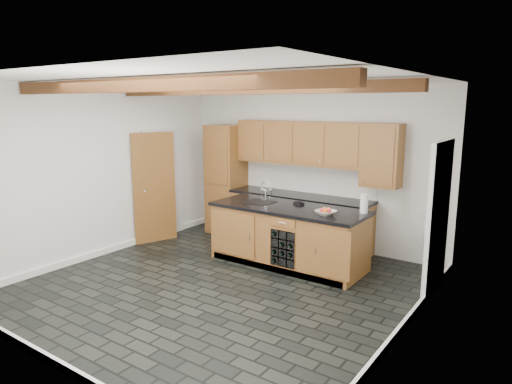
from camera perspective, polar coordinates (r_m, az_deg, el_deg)
ground at (r=6.52m, az=-4.37°, el=-11.58°), size 5.00×5.00×0.00m
room_shell at (r=6.57m, az=-2.21°, el=2.45°), size 5.01×5.00×5.00m
back_cabinetry at (r=8.21m, az=3.42°, el=0.30°), size 3.65×0.62×2.20m
island at (r=7.19m, az=4.01°, el=-5.48°), size 2.48×0.96×0.93m
faucet at (r=7.40m, az=0.57°, el=-0.99°), size 0.45×0.40×0.34m
kitchen_scale at (r=7.26m, az=5.37°, el=-1.36°), size 0.18×0.13×0.05m
fruit_bowl at (r=6.61m, az=8.71°, el=-2.58°), size 0.34×0.34×0.07m
fruit_cluster at (r=6.60m, az=8.72°, el=-2.27°), size 0.16×0.17×0.07m
paper_towel at (r=6.81m, az=13.35°, el=-1.45°), size 0.11×0.11×0.28m
mug at (r=8.38m, az=1.81°, el=0.48°), size 0.09×0.09×0.08m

